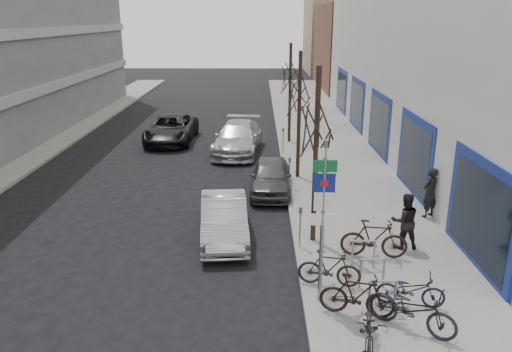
{
  "coord_description": "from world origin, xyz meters",
  "views": [
    {
      "loc": [
        0.91,
        -10.78,
        6.8
      ],
      "look_at": [
        0.82,
        4.24,
        2.0
      ],
      "focal_mm": 35.0,
      "sensor_mm": 36.0,
      "label": 1
    }
  ],
  "objects_px": {
    "bike_mid_curb": "(411,287)",
    "bike_mid_inner": "(329,268)",
    "lane_car": "(171,129)",
    "pedestrian_near": "(430,192)",
    "parked_car_back": "(238,138)",
    "tree_mid": "(300,85)",
    "bike_far_curb": "(413,306)",
    "tree_far": "(290,70)",
    "pedestrian_far": "(405,221)",
    "bike_near_right": "(357,295)",
    "parked_car_mid": "(271,176)",
    "tree_near": "(317,115)",
    "parked_car_front": "(224,219)",
    "bike_rack": "(372,270)",
    "meter_mid": "(290,170)",
    "bike_near_left": "(370,326)",
    "highway_sign_pole": "(323,213)",
    "meter_front": "(300,223)",
    "bike_far_inner": "(374,238)",
    "meter_back": "(283,138)"
  },
  "relations": [
    {
      "from": "tree_mid",
      "to": "bike_near_left",
      "type": "xyz_separation_m",
      "value": [
        0.63,
        -11.85,
        -3.44
      ]
    },
    {
      "from": "tree_near",
      "to": "parked_car_front",
      "type": "height_order",
      "value": "tree_near"
    },
    {
      "from": "parked_car_back",
      "to": "bike_rack",
      "type": "bearing_deg",
      "value": -68.67
    },
    {
      "from": "parked_car_back",
      "to": "lane_car",
      "type": "distance_m",
      "value": 4.54
    },
    {
      "from": "bike_far_inner",
      "to": "parked_car_front",
      "type": "bearing_deg",
      "value": 78.85
    },
    {
      "from": "bike_near_right",
      "to": "bike_far_curb",
      "type": "bearing_deg",
      "value": -102.63
    },
    {
      "from": "meter_mid",
      "to": "bike_near_left",
      "type": "height_order",
      "value": "meter_mid"
    },
    {
      "from": "bike_rack",
      "to": "lane_car",
      "type": "xyz_separation_m",
      "value": [
        -7.86,
        16.37,
        0.09
      ]
    },
    {
      "from": "bike_mid_curb",
      "to": "bike_mid_inner",
      "type": "xyz_separation_m",
      "value": [
        -1.82,
        0.94,
        0.0
      ]
    },
    {
      "from": "bike_far_curb",
      "to": "parked_car_front",
      "type": "xyz_separation_m",
      "value": [
        -4.5,
        5.13,
        -0.08
      ]
    },
    {
      "from": "tree_near",
      "to": "parked_car_front",
      "type": "xyz_separation_m",
      "value": [
        -2.8,
        0.42,
        -3.43
      ]
    },
    {
      "from": "meter_mid",
      "to": "bike_mid_inner",
      "type": "height_order",
      "value": "meter_mid"
    },
    {
      "from": "meter_front",
      "to": "parked_car_front",
      "type": "height_order",
      "value": "meter_front"
    },
    {
      "from": "bike_near_right",
      "to": "bike_mid_curb",
      "type": "xyz_separation_m",
      "value": [
        1.36,
        0.43,
        -0.04
      ]
    },
    {
      "from": "bike_mid_curb",
      "to": "bike_mid_inner",
      "type": "bearing_deg",
      "value": 73.92
    },
    {
      "from": "tree_mid",
      "to": "bike_near_left",
      "type": "relative_size",
      "value": 3.28
    },
    {
      "from": "lane_car",
      "to": "pedestrian_near",
      "type": "bearing_deg",
      "value": -45.24
    },
    {
      "from": "bike_near_left",
      "to": "pedestrian_near",
      "type": "distance_m",
      "value": 8.11
    },
    {
      "from": "highway_sign_pole",
      "to": "tree_far",
      "type": "distance_m",
      "value": 16.59
    },
    {
      "from": "lane_car",
      "to": "pedestrian_far",
      "type": "bearing_deg",
      "value": -54.88
    },
    {
      "from": "tree_mid",
      "to": "bike_far_curb",
      "type": "bearing_deg",
      "value": -81.37
    },
    {
      "from": "bike_mid_curb",
      "to": "bike_far_inner",
      "type": "xyz_separation_m",
      "value": [
        -0.32,
        2.55,
        0.09
      ]
    },
    {
      "from": "meter_back",
      "to": "pedestrian_near",
      "type": "relative_size",
      "value": 0.72
    },
    {
      "from": "tree_mid",
      "to": "lane_car",
      "type": "height_order",
      "value": "tree_mid"
    },
    {
      "from": "bike_near_right",
      "to": "parked_car_mid",
      "type": "relative_size",
      "value": 0.44
    },
    {
      "from": "parked_car_back",
      "to": "pedestrian_far",
      "type": "bearing_deg",
      "value": -59.49
    },
    {
      "from": "tree_near",
      "to": "pedestrian_near",
      "type": "bearing_deg",
      "value": 24.62
    },
    {
      "from": "bike_far_inner",
      "to": "parked_car_front",
      "type": "xyz_separation_m",
      "value": [
        -4.42,
        1.59,
        -0.06
      ]
    },
    {
      "from": "bike_far_inner",
      "to": "pedestrian_far",
      "type": "relative_size",
      "value": 1.1
    },
    {
      "from": "bike_mid_curb",
      "to": "parked_car_front",
      "type": "relative_size",
      "value": 0.4
    },
    {
      "from": "meter_front",
      "to": "bike_far_inner",
      "type": "height_order",
      "value": "meter_front"
    },
    {
      "from": "parked_car_mid",
      "to": "pedestrian_near",
      "type": "height_order",
      "value": "pedestrian_near"
    },
    {
      "from": "bike_mid_inner",
      "to": "bike_far_inner",
      "type": "bearing_deg",
      "value": -31.17
    },
    {
      "from": "highway_sign_pole",
      "to": "meter_front",
      "type": "relative_size",
      "value": 3.31
    },
    {
      "from": "meter_mid",
      "to": "pedestrian_near",
      "type": "distance_m",
      "value": 5.58
    },
    {
      "from": "bike_far_curb",
      "to": "pedestrian_near",
      "type": "distance_m",
      "value": 7.1
    },
    {
      "from": "bike_far_inner",
      "to": "pedestrian_near",
      "type": "xyz_separation_m",
      "value": [
        2.58,
        3.1,
        0.3
      ]
    },
    {
      "from": "tree_far",
      "to": "pedestrian_far",
      "type": "bearing_deg",
      "value": -78.91
    },
    {
      "from": "tree_near",
      "to": "tree_mid",
      "type": "relative_size",
      "value": 1.0
    },
    {
      "from": "pedestrian_far",
      "to": "parked_car_front",
      "type": "bearing_deg",
      "value": -11.91
    },
    {
      "from": "lane_car",
      "to": "pedestrian_far",
      "type": "xyz_separation_m",
      "value": [
        9.32,
        -14.01,
        0.28
      ]
    },
    {
      "from": "meter_mid",
      "to": "lane_car",
      "type": "xyz_separation_m",
      "value": [
        -6.21,
        8.47,
        -0.17
      ]
    },
    {
      "from": "meter_back",
      "to": "parked_car_mid",
      "type": "height_order",
      "value": "meter_back"
    },
    {
      "from": "meter_mid",
      "to": "pedestrian_far",
      "type": "height_order",
      "value": "pedestrian_far"
    },
    {
      "from": "meter_mid",
      "to": "parked_car_back",
      "type": "xyz_separation_m",
      "value": [
        -2.35,
        6.08,
        -0.13
      ]
    },
    {
      "from": "meter_back",
      "to": "bike_mid_curb",
      "type": "xyz_separation_m",
      "value": [
        2.4,
        -14.23,
        -0.27
      ]
    },
    {
      "from": "bike_rack",
      "to": "bike_mid_inner",
      "type": "xyz_separation_m",
      "value": [
        -1.07,
        0.11,
        -0.01
      ]
    },
    {
      "from": "meter_front",
      "to": "pedestrian_far",
      "type": "xyz_separation_m",
      "value": [
        3.11,
        -0.05,
        0.11
      ]
    },
    {
      "from": "bike_mid_inner",
      "to": "parked_car_front",
      "type": "xyz_separation_m",
      "value": [
        -2.93,
        3.21,
        0.03
      ]
    },
    {
      "from": "tree_far",
      "to": "bike_near_right",
      "type": "height_order",
      "value": "tree_far"
    }
  ]
}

